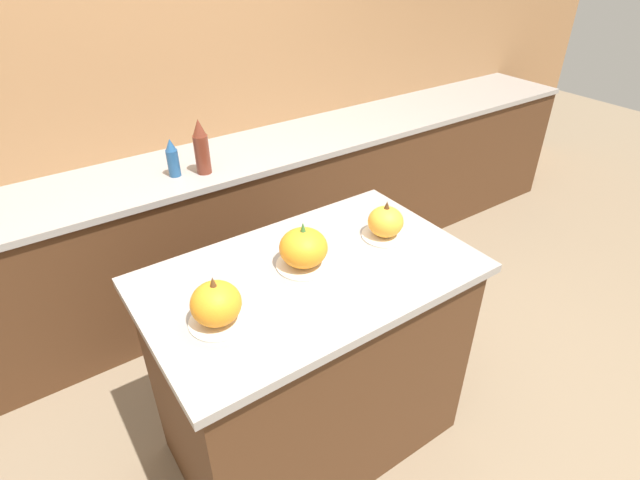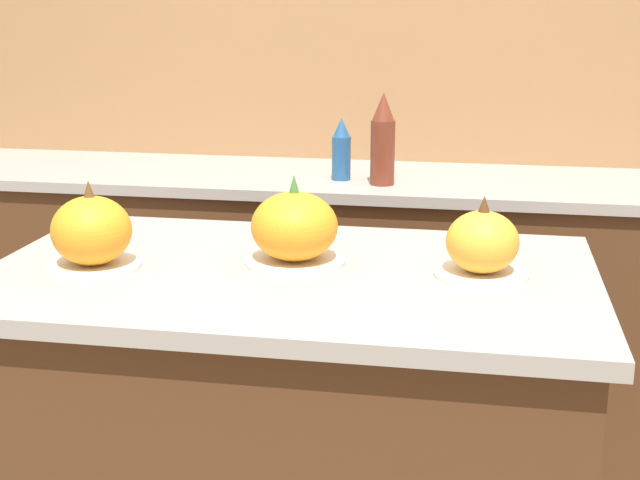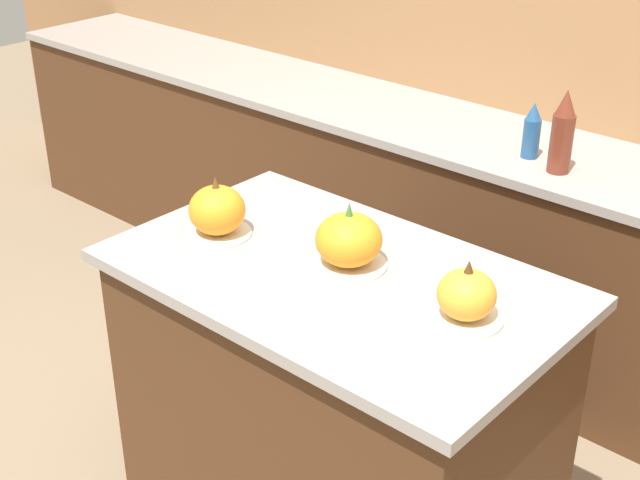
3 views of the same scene
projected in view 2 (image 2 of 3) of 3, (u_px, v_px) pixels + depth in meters
wall_back at (382, 67)px, 3.22m from camera, size 8.00×0.06×2.50m
kitchen_island at (292, 480)px, 1.93m from camera, size 1.23×0.75×0.96m
back_counter at (367, 304)px, 3.11m from camera, size 6.00×0.60×0.91m
pumpkin_cake_left at (92, 233)px, 1.80m from camera, size 0.19×0.19×0.18m
pumpkin_cake_center at (296, 229)px, 1.83m from camera, size 0.21×0.21×0.19m
pumpkin_cake_right at (482, 245)px, 1.75m from camera, size 0.19×0.19×0.16m
bottle_tall at (383, 141)px, 2.82m from camera, size 0.08×0.08×0.29m
bottle_short at (341, 150)px, 2.91m from camera, size 0.06×0.06×0.20m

